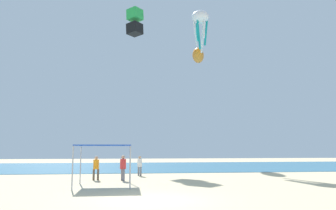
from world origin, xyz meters
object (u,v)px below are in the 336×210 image
kite_inflatable_orange (198,55)px  person_leftmost (140,164)px  person_central (96,166)px  person_near_tent (123,166)px  kite_box_green (135,22)px  kite_octopus_white (200,19)px  canopy_tent (104,147)px

kite_inflatable_orange → person_leftmost: bearing=-14.8°
kite_inflatable_orange → person_central: bearing=-18.3°
person_leftmost → person_central: (-3.10, -3.06, 0.04)m
person_near_tent → kite_box_green: bearing=-25.3°
person_near_tent → kite_octopus_white: 22.91m
person_leftmost → person_central: bearing=99.4°
kite_octopus_white → person_near_tent: bearing=-59.5°
kite_box_green → kite_octopus_white: size_ratio=0.67×
person_leftmost → kite_box_green: (-0.34, 12.77, 16.79)m
person_central → kite_box_green: size_ratio=0.50×
canopy_tent → person_central: 4.04m
person_near_tent → canopy_tent: bearing=139.1°
canopy_tent → person_leftmost: 7.31m
person_near_tent → person_central: person_near_tent is taller
person_near_tent → person_central: size_ratio=1.04×
canopy_tent → person_leftmost: bearing=71.1°
person_leftmost → kite_box_green: size_ratio=0.48×
kite_box_green → person_near_tent: bearing=40.3°
person_central → kite_box_green: kite_box_green is taller
person_central → kite_inflatable_orange: bearing=56.8°
person_central → kite_octopus_white: bearing=49.8°
kite_inflatable_orange → canopy_tent: bearing=-12.0°
canopy_tent → kite_inflatable_orange: (10.48, 21.96, 12.17)m
kite_octopus_white → kite_box_green: bearing=-137.5°
person_central → kite_box_green: (2.76, 15.82, 16.75)m
person_leftmost → kite_octopus_white: kite_octopus_white is taller
canopy_tent → person_leftmost: canopy_tent is taller
canopy_tent → kite_box_green: kite_box_green is taller
person_central → person_leftmost: bearing=43.1°
person_leftmost → kite_box_green: bearing=-33.7°
kite_inflatable_orange → kite_octopus_white: bearing=4.5°
person_near_tent → kite_inflatable_orange: 24.96m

